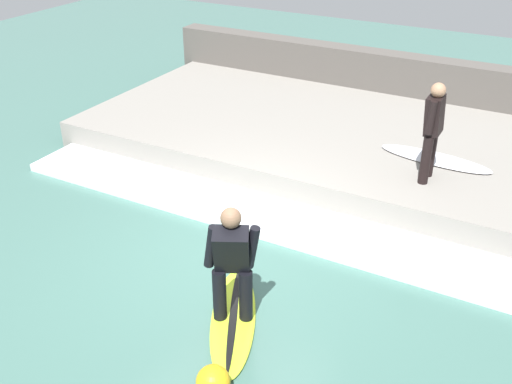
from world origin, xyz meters
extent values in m
plane|color=#426B60|center=(0.00, 0.00, 0.00)|extent=(28.00, 28.00, 0.00)
cube|color=gray|center=(3.70, 0.00, 0.25)|extent=(4.40, 9.31, 0.50)
cube|color=#544F49|center=(6.15, 0.00, 0.64)|extent=(0.50, 9.78, 1.29)
cube|color=silver|center=(0.98, 0.00, 0.06)|extent=(1.03, 8.85, 0.12)
ellipsoid|color=#BFE02D|center=(-1.21, -0.66, 0.03)|extent=(1.96, 1.32, 0.06)
ellipsoid|color=black|center=(-1.21, -0.66, 0.06)|extent=(1.63, 0.87, 0.01)
cylinder|color=black|center=(-1.27, -0.52, 0.39)|extent=(0.16, 0.16, 0.65)
cylinder|color=black|center=(-1.14, -0.79, 0.39)|extent=(0.16, 0.16, 0.65)
cube|color=black|center=(-1.21, -0.66, 1.01)|extent=(0.55, 0.54, 0.64)
sphere|color=#846047|center=(-1.21, -0.66, 1.42)|extent=(0.23, 0.23, 0.23)
cylinder|color=black|center=(-1.31, -0.46, 1.05)|extent=(0.11, 0.20, 0.54)
cylinder|color=black|center=(-1.11, -0.86, 1.05)|extent=(0.11, 0.20, 0.54)
cylinder|color=black|center=(2.62, -1.88, 0.88)|extent=(0.15, 0.15, 0.76)
cylinder|color=black|center=(2.34, -1.88, 0.88)|extent=(0.15, 0.15, 0.76)
cube|color=black|center=(2.48, -1.88, 1.53)|extent=(0.36, 0.25, 0.57)
sphere|color=#A87A5B|center=(2.48, -1.88, 1.91)|extent=(0.21, 0.21, 0.21)
cylinder|color=black|center=(2.68, -1.88, 1.57)|extent=(0.10, 0.12, 0.49)
cylinder|color=black|center=(2.27, -1.88, 1.57)|extent=(0.10, 0.12, 0.49)
ellipsoid|color=silver|center=(3.20, -1.85, 0.53)|extent=(0.69, 1.87, 0.06)
sphere|color=yellow|center=(-2.25, -1.04, 0.17)|extent=(0.35, 0.35, 0.35)
camera|label=1|loc=(-5.83, -3.48, 4.72)|focal=42.00mm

